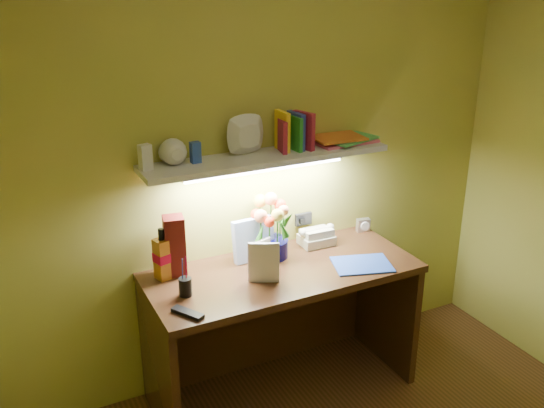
# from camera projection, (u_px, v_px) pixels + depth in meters

# --- Properties ---
(desk) EXTENTS (1.40, 0.60, 0.75)m
(desk) POSITION_uv_depth(u_px,v_px,m) (282.00, 332.00, 3.24)
(desk) COLOR #321F0D
(desk) RESTS_ON ground
(flower_bouquet) EXTENTS (0.22, 0.22, 0.34)m
(flower_bouquet) POSITION_uv_depth(u_px,v_px,m) (270.00, 227.00, 3.19)
(flower_bouquet) COLOR #06063C
(flower_bouquet) RESTS_ON desk
(telephone) EXTENTS (0.19, 0.14, 0.11)m
(telephone) POSITION_uv_depth(u_px,v_px,m) (317.00, 235.00, 3.37)
(telephone) COLOR beige
(telephone) RESTS_ON desk
(desk_clock) EXTENTS (0.08, 0.05, 0.08)m
(desk_clock) POSITION_uv_depth(u_px,v_px,m) (363.00, 225.00, 3.54)
(desk_clock) COLOR silver
(desk_clock) RESTS_ON desk
(whisky_bottle) EXTENTS (0.09, 0.09, 0.27)m
(whisky_bottle) POSITION_uv_depth(u_px,v_px,m) (162.00, 254.00, 2.97)
(whisky_bottle) COLOR #A46018
(whisky_bottle) RESTS_ON desk
(whisky_box) EXTENTS (0.12, 0.12, 0.31)m
(whisky_box) POSITION_uv_depth(u_px,v_px,m) (175.00, 246.00, 3.00)
(whisky_box) COLOR #53120E
(whisky_box) RESTS_ON desk
(pen_cup) EXTENTS (0.08, 0.08, 0.15)m
(pen_cup) POSITION_uv_depth(u_px,v_px,m) (185.00, 281.00, 2.83)
(pen_cup) COLOR black
(pen_cup) RESTS_ON desk
(art_card) EXTENTS (0.23, 0.06, 0.23)m
(art_card) POSITION_uv_depth(u_px,v_px,m) (253.00, 239.00, 3.18)
(art_card) COLOR white
(art_card) RESTS_ON desk
(tv_remote) EXTENTS (0.12, 0.16, 0.02)m
(tv_remote) POSITION_uv_depth(u_px,v_px,m) (188.00, 313.00, 2.69)
(tv_remote) COLOR black
(tv_remote) RESTS_ON desk
(blue_folder) EXTENTS (0.35, 0.29, 0.01)m
(blue_folder) POSITION_uv_depth(u_px,v_px,m) (362.00, 264.00, 3.14)
(blue_folder) COLOR #2C51B8
(blue_folder) RESTS_ON desk
(desk_book_a) EXTENTS (0.14, 0.06, 0.19)m
(desk_book_a) POSITION_uv_depth(u_px,v_px,m) (249.00, 264.00, 2.95)
(desk_book_a) COLOR beige
(desk_book_a) RESTS_ON desk
(desk_book_b) EXTENTS (0.14, 0.09, 0.21)m
(desk_book_b) POSITION_uv_depth(u_px,v_px,m) (248.00, 263.00, 2.94)
(desk_book_b) COLOR silver
(desk_book_b) RESTS_ON desk
(wall_shelf) EXTENTS (1.31, 0.31, 0.23)m
(wall_shelf) POSITION_uv_depth(u_px,v_px,m) (266.00, 151.00, 3.04)
(wall_shelf) COLOR silver
(wall_shelf) RESTS_ON ground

